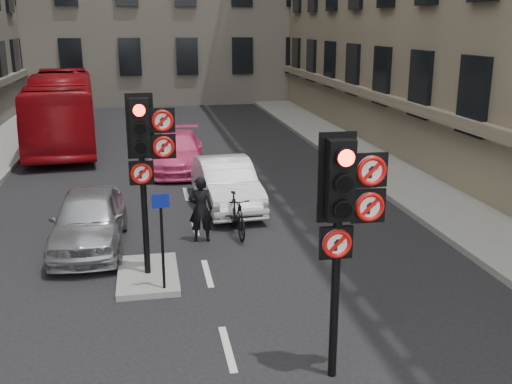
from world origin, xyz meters
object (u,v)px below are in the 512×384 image
object	(u,v)px
signal_near	(345,206)
motorcycle	(236,215)
signal_far	(146,146)
info_sign	(162,228)
car_silver	(89,219)
motorcyclist	(201,209)
car_pink	(177,152)
bus_red	(62,109)
car_white	(226,183)

from	to	relation	value
signal_near	motorcycle	size ratio (longest dim) A/B	2.12
signal_far	info_sign	size ratio (longest dim) A/B	1.92
car_silver	motorcyclist	world-z (taller)	motorcyclist
signal_near	signal_far	world-z (taller)	signal_far
car_pink	signal_far	bearing A→B (deg)	-91.12
signal_far	motorcycle	size ratio (longest dim) A/B	2.12
signal_far	car_silver	size ratio (longest dim) A/B	0.91
car_silver	motorcyclist	distance (m)	2.54
signal_near	car_pink	world-z (taller)	signal_near
motorcycle	info_sign	bearing A→B (deg)	-125.76
signal_far	car_silver	bearing A→B (deg)	124.04
signal_near	car_pink	xyz separation A→B (m)	(-1.56, 13.24, -1.94)
signal_far	motorcyclist	bearing A→B (deg)	58.73
car_silver	info_sign	size ratio (longest dim) A/B	2.10
signal_far	car_pink	bearing A→B (deg)	83.55
signal_far	bus_red	bearing A→B (deg)	102.98
signal_near	car_white	world-z (taller)	signal_near
signal_near	car_pink	size ratio (longest dim) A/B	0.81
signal_near	car_silver	bearing A→B (deg)	123.37
signal_far	info_sign	world-z (taller)	signal_far
signal_near	motorcycle	world-z (taller)	signal_near
bus_red	motorcycle	xyz separation A→B (m)	(5.45, -12.47, -0.97)
motorcyclist	info_sign	bearing A→B (deg)	76.41
bus_red	motorcycle	size ratio (longest dim) A/B	6.29
bus_red	motorcyclist	distance (m)	13.55
car_white	car_pink	distance (m)	4.81
car_silver	motorcycle	bearing A→B (deg)	4.83
motorcyclist	car_silver	bearing A→B (deg)	4.39
motorcycle	info_sign	xyz separation A→B (m)	(-1.85, -3.03, 0.82)
signal_far	car_white	size ratio (longest dim) A/B	0.88
car_silver	motorcyclist	size ratio (longest dim) A/B	2.50
car_pink	motorcycle	distance (m)	7.09
signal_far	motorcyclist	xyz separation A→B (m)	(1.18, 1.95, -1.92)
motorcycle	info_sign	world-z (taller)	info_sign
car_pink	motorcycle	size ratio (longest dim) A/B	2.61
signal_near	motorcyclist	distance (m)	6.37
signal_far	motorcycle	xyz separation A→B (m)	(2.06, 2.22, -2.20)
car_white	info_sign	size ratio (longest dim) A/B	2.18
car_white	motorcycle	distance (m)	2.34
car_silver	car_white	world-z (taller)	car_white
car_pink	car_silver	bearing A→B (deg)	-103.04
car_pink	info_sign	xyz separation A→B (m)	(-0.83, -10.05, 0.68)
bus_red	info_sign	xyz separation A→B (m)	(3.60, -15.50, -0.15)
car_silver	bus_red	bearing A→B (deg)	100.36
car_pink	motorcycle	world-z (taller)	car_pink
signal_near	bus_red	bearing A→B (deg)	107.76
car_pink	car_white	bearing A→B (deg)	-71.60
motorcycle	car_pink	bearing A→B (deg)	93.85
signal_near	signal_far	distance (m)	4.77
signal_near	motorcycle	bearing A→B (deg)	94.96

